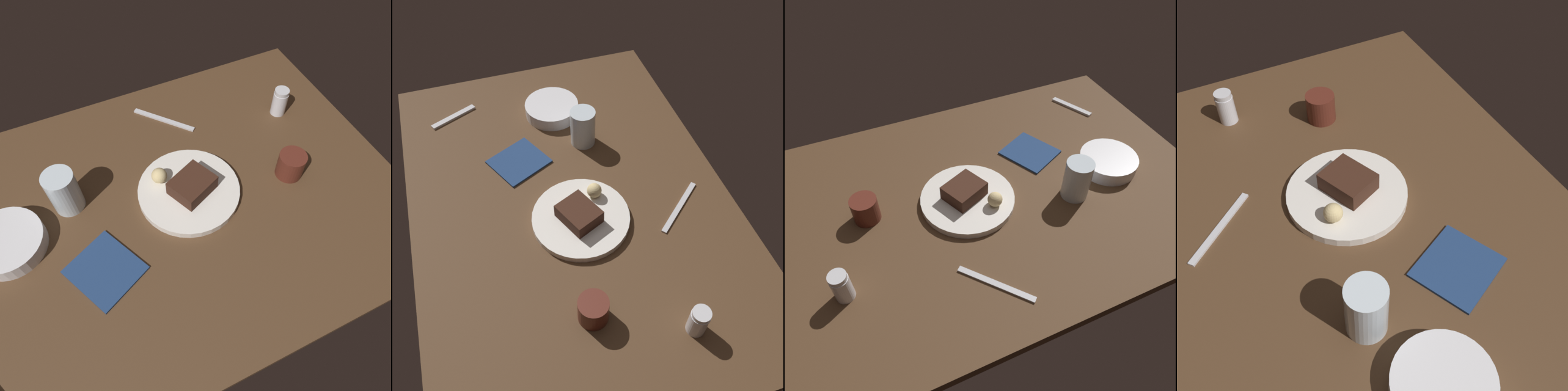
% 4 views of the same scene
% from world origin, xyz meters
% --- Properties ---
extents(dining_table, '(1.20, 0.84, 0.03)m').
position_xyz_m(dining_table, '(0.00, 0.00, 0.01)').
color(dining_table, '#4C331E').
rests_on(dining_table, ground).
extents(dessert_plate, '(0.25, 0.25, 0.02)m').
position_xyz_m(dessert_plate, '(-0.08, -0.01, 0.04)').
color(dessert_plate, white).
rests_on(dessert_plate, dining_table).
extents(chocolate_cake_slice, '(0.12, 0.11, 0.04)m').
position_xyz_m(chocolate_cake_slice, '(-0.09, -0.00, 0.07)').
color(chocolate_cake_slice, '#381E14').
rests_on(chocolate_cake_slice, dessert_plate).
extents(bread_roll, '(0.04, 0.04, 0.04)m').
position_xyz_m(bread_roll, '(-0.02, -0.06, 0.07)').
color(bread_roll, '#DBC184').
rests_on(bread_roll, dessert_plate).
extents(salt_shaker, '(0.04, 0.04, 0.08)m').
position_xyz_m(salt_shaker, '(-0.43, -0.16, 0.07)').
color(salt_shaker, silver).
rests_on(salt_shaker, dining_table).
extents(water_glass, '(0.07, 0.07, 0.11)m').
position_xyz_m(water_glass, '(0.20, -0.10, 0.09)').
color(water_glass, silver).
rests_on(water_glass, dining_table).
extents(side_bowl, '(0.17, 0.17, 0.04)m').
position_xyz_m(side_bowl, '(0.35, -0.04, 0.05)').
color(side_bowl, silver).
rests_on(side_bowl, dining_table).
extents(coffee_cup, '(0.07, 0.07, 0.07)m').
position_xyz_m(coffee_cup, '(-0.34, 0.05, 0.06)').
color(coffee_cup, '#562319').
rests_on(coffee_cup, dining_table).
extents(dessert_spoon, '(0.08, 0.14, 0.01)m').
position_xyz_m(dessert_spoon, '(0.43, 0.26, 0.03)').
color(dessert_spoon, silver).
rests_on(dessert_spoon, dining_table).
extents(butter_knife, '(0.13, 0.15, 0.01)m').
position_xyz_m(butter_knife, '(-0.12, -0.27, 0.03)').
color(butter_knife, silver).
rests_on(butter_knife, dining_table).
extents(folded_napkin, '(0.18, 0.19, 0.01)m').
position_xyz_m(folded_napkin, '(0.17, 0.10, 0.03)').
color(folded_napkin, navy).
rests_on(folded_napkin, dining_table).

